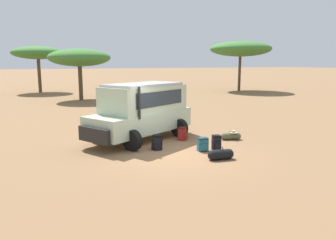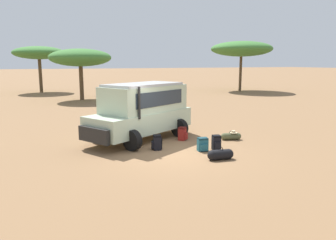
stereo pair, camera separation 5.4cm
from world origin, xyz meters
name	(u,v)px [view 2 (the right image)]	position (x,y,z in m)	size (l,w,h in m)	color
ground_plane	(174,152)	(0.00, 0.00, 0.00)	(320.00, 320.00, 0.00)	olive
safari_vehicle	(142,110)	(-0.37, 2.51, 1.29)	(5.32, 4.00, 2.44)	#B2C6A8
backpack_beside_front_wheel	(157,143)	(-0.43, 0.65, 0.28)	(0.46, 0.45, 0.57)	black
backpack_cluster_center	(216,143)	(1.65, -0.31, 0.28)	(0.37, 0.43, 0.57)	black
backpack_near_rear_wheel	(183,134)	(1.15, 1.65, 0.28)	(0.45, 0.46, 0.57)	maroon
backpack_outermost	(203,145)	(1.09, -0.24, 0.25)	(0.42, 0.42, 0.51)	#235B6B
duffel_bag_low_black_case	(231,136)	(3.12, 0.87, 0.16)	(0.87, 0.48, 0.40)	#4C5133
duffel_bag_soft_canvas	(220,155)	(1.11, -1.46, 0.18)	(0.95, 0.43, 0.46)	black
acacia_tree_centre_back	(39,53)	(-3.38, 28.45, 4.31)	(5.55, 5.51, 5.04)	brown
acacia_tree_right_mid	(80,58)	(-0.39, 19.08, 3.70)	(5.40, 5.33, 4.49)	brown
acacia_tree_far_right	(241,49)	(18.04, 21.05, 4.81)	(6.89, 7.17, 5.69)	brown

